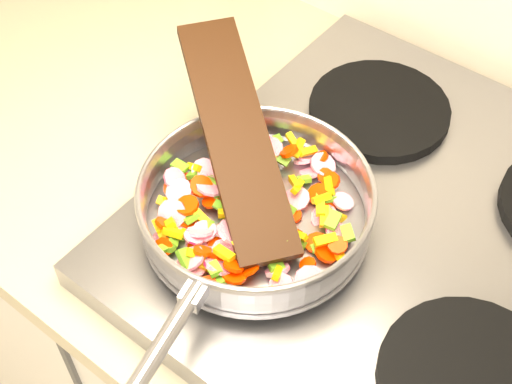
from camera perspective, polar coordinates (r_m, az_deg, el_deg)
The scene contains 7 objects.
cooktop at distance 0.88m, azimuth 12.56°, elevation -3.73°, with size 0.60×0.60×0.04m, color #939399.
grate_fl at distance 0.82m, azimuth -0.41°, elevation -4.02°, with size 0.19×0.19×0.02m, color black.
grate_fr at distance 0.76m, azimuth 16.88°, elevation -14.36°, with size 0.19×0.19×0.02m, color black.
grate_bl at distance 0.98m, azimuth 9.83°, elevation 6.51°, with size 0.19×0.19×0.02m, color black.
saute_pan at distance 0.80m, azimuth -0.08°, elevation -1.01°, with size 0.31×0.47×0.06m.
vegetable_heap at distance 0.81m, azimuth -0.71°, elevation -1.58°, with size 0.25×0.26×0.05m.
wooden_spatula at distance 0.82m, azimuth -1.60°, elevation 4.57°, with size 0.32×0.07×0.01m, color black.
Camera 1 is at (-0.54, 1.15, 1.61)m, focal length 50.00 mm.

